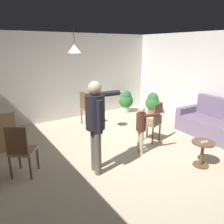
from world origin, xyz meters
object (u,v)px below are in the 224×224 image
Objects in this scene: potted_plant_by_wall at (153,102)px; spare_remote_on_table at (204,142)px; potted_plant_corner at (126,100)px; couch_floral at (214,124)px; dining_chair_near_wall at (88,107)px; person_child at (141,125)px; person_adult at (96,118)px; dining_chair_by_counter at (21,149)px; dining_chair_centre_back at (153,121)px; side_table_by_couch at (202,151)px.

spare_remote_on_table is (-1.63, -3.16, 0.11)m from potted_plant_by_wall.
potted_plant_corner is at bearing 128.81° from potted_plant_by_wall.
couch_floral is 3.54m from dining_chair_near_wall.
person_child is 2.36m from dining_chair_near_wall.
person_adult is (-3.43, 0.17, 0.75)m from couch_floral.
dining_chair_by_counter is 3.06m from dining_chair_centre_back.
person_adult is 1.61× the size of person_child.
couch_floral is 1.70× the size of person_child.
couch_floral reaches higher than spare_remote_on_table.
dining_chair_by_counter is at bearing -88.28° from person_child.
dining_chair_centre_back is at bearing 89.88° from side_table_by_couch.
side_table_by_couch is at bearing 49.99° from spare_remote_on_table.
dining_chair_centre_back reaches higher than side_table_by_couch.
person_adult is at bearing -147.92° from potted_plant_by_wall.
dining_chair_by_counter is 1.30× the size of potted_plant_by_wall.
potted_plant_by_wall is (3.44, 2.16, -0.65)m from person_adult.
person_adult reaches higher than dining_chair_near_wall.
person_adult is 1.74× the size of dining_chair_by_counter.
dining_chair_by_counter is at bearing 83.68° from couch_floral.
person_child is 3.23m from potted_plant_corner.
dining_chair_by_counter is 1.00× the size of dining_chair_near_wall.
side_table_by_couch is at bearing -117.13° from potted_plant_by_wall.
potted_plant_corner is at bearing 93.36° from dining_chair_near_wall.
couch_floral is at bearing -90.29° from potted_plant_by_wall.
potted_plant_by_wall is (1.60, 3.12, 0.10)m from side_table_by_couch.
dining_chair_by_counter is 3.42m from spare_remote_on_table.
side_table_by_couch is 0.48× the size of person_child.
couch_floral is at bearing -39.23° from dining_chair_centre_back.
couch_floral is 3.55× the size of side_table_by_couch.
dining_chair_near_wall is 7.69× the size of spare_remote_on_table.
side_table_by_couch is at bearing -107.87° from dining_chair_centre_back.
dining_chair_by_counter is (-1.21, 0.61, -0.53)m from person_adult.
potted_plant_corner is at bearing 75.43° from side_table_by_couch.
dining_chair_centre_back is at bearing 110.78° from person_adult.
person_adult is 1.45m from dining_chair_by_counter.
potted_plant_corner is (-0.58, 3.07, 0.10)m from couch_floral.
dining_chair_by_counter is at bearing 151.94° from spare_remote_on_table.
person_adult is 2.22× the size of potted_plant_corner.
spare_remote_on_table is at bearing -104.91° from potted_plant_corner.
couch_floral is 1.77m from side_table_by_couch.
dining_chair_by_counter is at bearing -109.65° from person_adult.
person_adult is 2.14m from spare_remote_on_table.
dining_chair_centre_back is 2.64m from potted_plant_corner.
potted_plant_by_wall is (1.60, 1.70, -0.12)m from dining_chair_centre_back.
dining_chair_near_wall is (-0.10, 2.35, -0.13)m from person_child.
dining_chair_near_wall reaches higher than potted_plant_by_wall.
dining_chair_centre_back is 7.69× the size of spare_remote_on_table.
dining_chair_near_wall is (1.10, 2.48, -0.53)m from person_adult.
potted_plant_corner is 6.03× the size of spare_remote_on_table.
dining_chair_centre_back reaches higher than potted_plant_by_wall.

